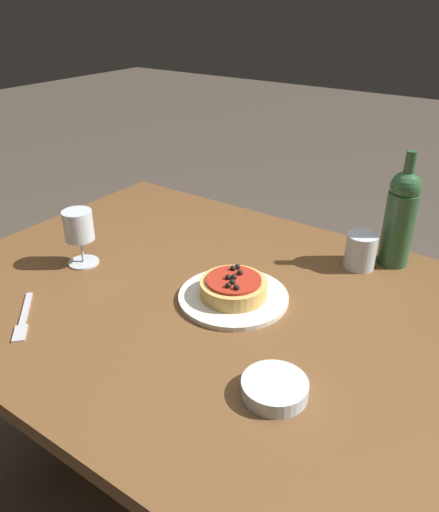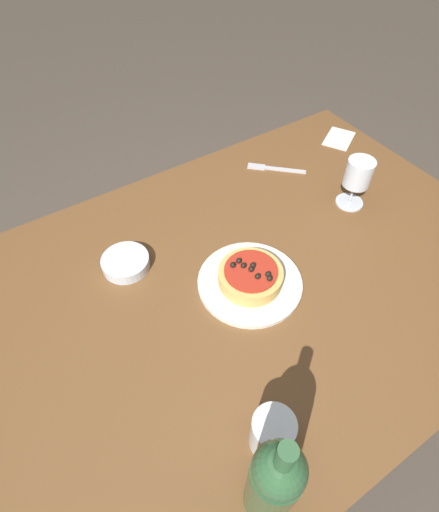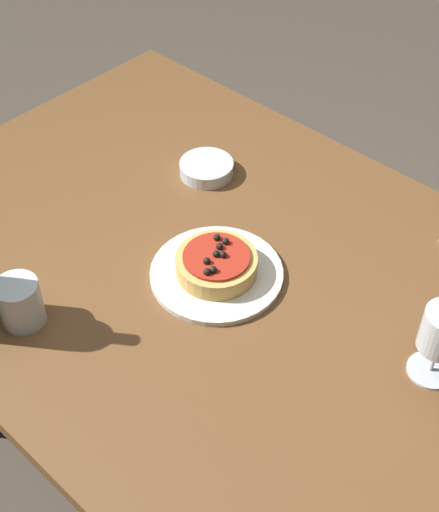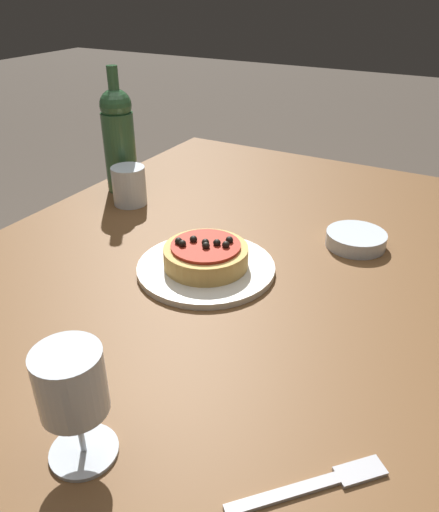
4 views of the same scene
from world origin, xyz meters
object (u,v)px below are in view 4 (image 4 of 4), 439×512
Objects in this scene: fork at (318,484)px; side_bowl at (356,239)px; wine_bottle at (119,138)px; dining_table at (215,309)px; water_cup at (129,186)px; dinner_plate at (206,267)px; pizza at (206,255)px; wine_glass at (72,387)px.

side_bowl is at bearing 55.18° from fork.
wine_bottle is at bearing -91.23° from side_bowl.
dining_table is at bearing 58.98° from wine_bottle.
wine_bottle is (-0.25, -0.41, 0.21)m from dining_table.
dining_table is 0.40m from water_cup.
pizza is at bearing -34.62° from dinner_plate.
dinner_plate is at bearing 88.63° from fork.
wine_glass is (0.42, 0.06, 0.18)m from dining_table.
water_cup is (-0.18, -0.32, 0.01)m from pizza.
dinner_plate is at bearing 145.38° from pizza.
dinner_plate is 0.32m from side_bowl.
wine_glass reaches higher than dinner_plate.
pizza is 0.32m from side_bowl.
dinner_plate is at bearing 60.47° from water_cup.
pizza is at bearing 57.92° from wine_bottle.
wine_glass is 1.23× the size of side_bowl.
wine_bottle is at bearing -122.08° from pizza.
wine_bottle is at bearing -144.61° from wine_glass.
wine_bottle is 2.50× the size of side_bowl.
wine_bottle is at bearing -121.02° from dining_table.
side_bowl reaches higher than dining_table.
wine_bottle is at bearing -131.69° from water_cup.
pizza is 0.47m from wine_bottle.
wine_glass reaches higher than pizza.
fork is (-0.09, 0.25, -0.10)m from wine_glass.
pizza reaches higher than side_bowl.
dinner_plate is 0.85× the size of wine_bottle.
water_cup is (-0.18, -0.32, 0.04)m from dinner_plate.
pizza reaches higher than dining_table.
dining_table is 9.82× the size of wine_glass.
wine_glass reaches higher than fork.
dinner_plate reaches higher than dining_table.
water_cup is 0.76× the size of side_bowl.
dinner_plate is (-0.00, -0.02, 0.09)m from dining_table.
dinner_plate is 1.72× the size of fork.
dinner_plate is 0.44m from wine_glass.
side_bowl is at bearing 136.90° from dinner_plate.
dinner_plate is at bearing -93.68° from dining_table.
water_cup reaches higher than dinner_plate.
water_cup reaches higher than side_bowl.
pizza reaches higher than dinner_plate.
side_bowl is at bearing 168.47° from wine_glass.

